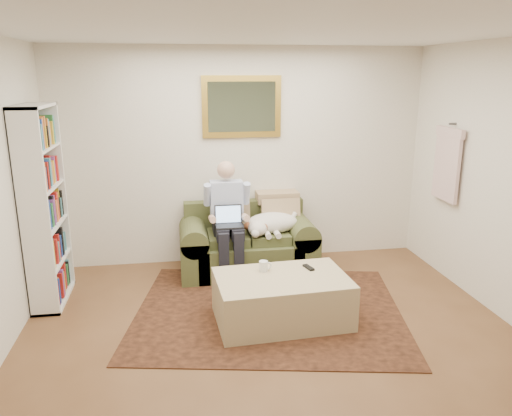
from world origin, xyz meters
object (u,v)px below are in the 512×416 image
object	(u,v)px
sofa	(247,249)
bookshelf	(44,207)
coffee_mug	(263,266)
sleeping_dog	(272,223)
ottoman	(282,299)
laptop	(229,220)
seated_man	(228,221)

from	to	relation	value
sofa	bookshelf	size ratio (longest dim) A/B	0.79
sofa	coffee_mug	bearing A→B (deg)	-90.40
sleeping_dog	ottoman	world-z (taller)	sleeping_dog
bookshelf	sleeping_dog	bearing A→B (deg)	9.18
sleeping_dog	coffee_mug	bearing A→B (deg)	-105.51
laptop	sleeping_dog	distance (m)	0.54
laptop	sleeping_dog	world-z (taller)	laptop
sleeping_dog	sofa	bearing A→B (deg)	164.26
ottoman	coffee_mug	distance (m)	0.36
laptop	ottoman	size ratio (longest dim) A/B	0.25
seated_man	ottoman	world-z (taller)	seated_man
bookshelf	ottoman	bearing A→B (deg)	-20.40
sofa	sleeping_dog	xyz separation A→B (m)	(0.28, -0.08, 0.33)
laptop	bookshelf	xyz separation A→B (m)	(-1.87, -0.26, 0.30)
ottoman	bookshelf	world-z (taller)	bookshelf
laptop	coffee_mug	bearing A→B (deg)	-76.06
sofa	bookshelf	xyz separation A→B (m)	(-2.11, -0.47, 0.73)
seated_man	sleeping_dog	distance (m)	0.53
sofa	ottoman	bearing A→B (deg)	-83.95
seated_man	coffee_mug	bearing A→B (deg)	-76.90
seated_man	ottoman	bearing A→B (deg)	-72.07
sleeping_dog	ottoman	xyz separation A→B (m)	(-0.14, -1.22, -0.38)
sleeping_dog	bookshelf	world-z (taller)	bookshelf
ottoman	coffee_mug	size ratio (longest dim) A/B	12.25
laptop	sleeping_dog	xyz separation A→B (m)	(0.52, 0.13, -0.09)
sofa	seated_man	distance (m)	0.48
ottoman	coffee_mug	xyz separation A→B (m)	(-0.15, 0.17, 0.27)
sofa	laptop	distance (m)	0.53
seated_man	ottoman	distance (m)	1.29
ottoman	coffee_mug	bearing A→B (deg)	129.79
sofa	sleeping_dog	world-z (taller)	sofa
seated_man	ottoman	size ratio (longest dim) A/B	1.08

